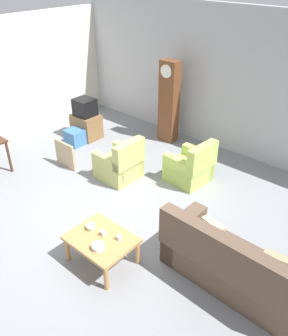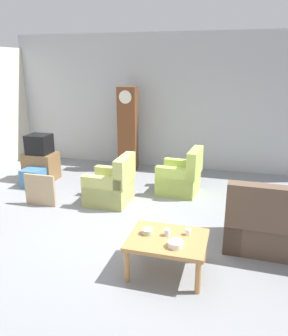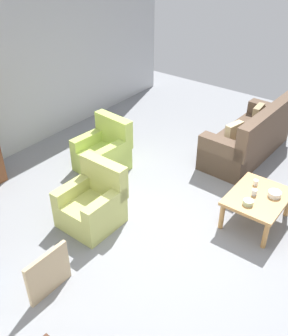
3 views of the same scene
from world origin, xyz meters
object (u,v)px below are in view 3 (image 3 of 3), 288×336
(framed_picture_leaning, at_px, (48,273))
(bowl_white_stacked, at_px, (275,194))
(cup_blue_rimmed, at_px, (254,192))
(couch_floral, at_px, (250,138))
(armchair_olive_near, at_px, (93,205))
(cup_white_porcelain, at_px, (256,182))
(bowl_shallow_green, at_px, (248,202))
(armchair_olive_far, at_px, (104,153))
(coffee_table_wood, at_px, (258,200))

(framed_picture_leaning, relative_size, bowl_white_stacked, 3.26)
(framed_picture_leaning, relative_size, cup_blue_rimmed, 6.84)
(couch_floral, distance_m, armchair_olive_near, 3.31)
(framed_picture_leaning, xyz_separation_m, cup_white_porcelain, (2.89, -1.25, 0.21))
(couch_floral, xyz_separation_m, bowl_shallow_green, (-1.98, -0.85, 0.15))
(couch_floral, bearing_deg, cup_blue_rimmed, -154.40)
(bowl_white_stacked, bearing_deg, framed_picture_leaning, 150.62)
(couch_floral, relative_size, framed_picture_leaning, 3.54)
(framed_picture_leaning, relative_size, bowl_shallow_green, 4.11)
(bowl_shallow_green, bearing_deg, armchair_olive_near, 122.94)
(couch_floral, xyz_separation_m, armchair_olive_far, (-2.00, 1.83, -0.05))
(armchair_olive_near, relative_size, framed_picture_leaning, 1.53)
(coffee_table_wood, bearing_deg, armchair_olive_far, 95.93)
(cup_white_porcelain, bearing_deg, framed_picture_leaning, 156.67)
(armchair_olive_near, relative_size, cup_white_porcelain, 11.62)
(bowl_white_stacked, bearing_deg, cup_white_porcelain, 73.29)
(armchair_olive_near, xyz_separation_m, bowl_shallow_green, (1.18, -1.82, 0.19))
(bowl_white_stacked, bearing_deg, cup_blue_rimmed, 122.14)
(armchair_olive_near, distance_m, armchair_olive_far, 1.45)
(coffee_table_wood, relative_size, bowl_shallow_green, 6.57)
(coffee_table_wood, height_order, bowl_shallow_green, bowl_shallow_green)
(bowl_white_stacked, bearing_deg, armchair_olive_far, 98.12)
(armchair_olive_far, xyz_separation_m, bowl_white_stacked, (0.41, -2.90, 0.20))
(bowl_white_stacked, bearing_deg, armchair_olive_near, 127.77)
(cup_white_porcelain, distance_m, bowl_white_stacked, 0.34)
(armchair_olive_far, xyz_separation_m, coffee_table_wood, (0.28, -2.72, 0.09))
(couch_floral, height_order, armchair_olive_near, couch_floral)
(armchair_olive_far, xyz_separation_m, bowl_shallow_green, (0.02, -2.68, 0.19))
(framed_picture_leaning, relative_size, cup_white_porcelain, 7.58)
(coffee_table_wood, xyz_separation_m, framed_picture_leaning, (-2.66, 1.40, -0.10))
(cup_blue_rimmed, distance_m, bowl_white_stacked, 0.28)
(cup_blue_rimmed, xyz_separation_m, bowl_shallow_green, (-0.25, -0.02, -0.01))
(coffee_table_wood, height_order, cup_white_porcelain, cup_white_porcelain)
(cup_white_porcelain, height_order, bowl_white_stacked, cup_white_porcelain)
(framed_picture_leaning, xyz_separation_m, bowl_shallow_green, (2.40, -1.36, 0.20))
(armchair_olive_far, distance_m, bowl_shallow_green, 2.69)
(bowl_white_stacked, relative_size, bowl_shallow_green, 1.26)
(cup_blue_rimmed, height_order, bowl_white_stacked, cup_blue_rimmed)
(couch_floral, height_order, cup_white_porcelain, couch_floral)
(armchair_olive_far, relative_size, bowl_white_stacked, 5.01)
(bowl_white_stacked, height_order, bowl_shallow_green, bowl_white_stacked)
(couch_floral, height_order, armchair_olive_far, couch_floral)
(bowl_shallow_green, bearing_deg, cup_blue_rimmed, 5.26)
(framed_picture_leaning, height_order, bowl_shallow_green, framed_picture_leaning)
(couch_floral, relative_size, coffee_table_wood, 2.21)
(armchair_olive_near, height_order, cup_white_porcelain, armchair_olive_near)
(armchair_olive_near, xyz_separation_m, cup_blue_rimmed, (1.43, -1.80, 0.20))
(cup_white_porcelain, relative_size, bowl_white_stacked, 0.43)
(bowl_shallow_green, bearing_deg, bowl_white_stacked, -28.42)
(coffee_table_wood, distance_m, cup_blue_rimmed, 0.13)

